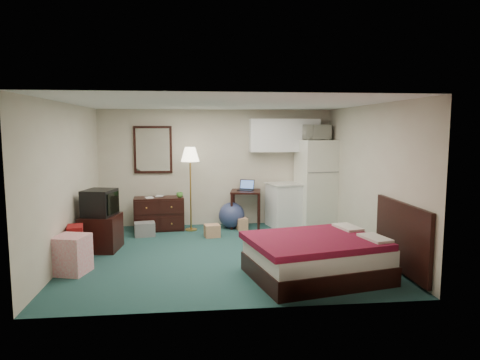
{
  "coord_description": "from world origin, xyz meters",
  "views": [
    {
      "loc": [
        -0.5,
        -7.0,
        2.1
      ],
      "look_at": [
        0.28,
        0.11,
        1.23
      ],
      "focal_mm": 32.0,
      "sensor_mm": 36.0,
      "label": 1
    }
  ],
  "objects": [
    {
      "name": "file_bin",
      "position": [
        -1.47,
        1.35,
        0.14
      ],
      "size": [
        0.43,
        0.35,
        0.27
      ],
      "primitive_type": null,
      "rotation": [
        0.0,
        0.0,
        0.17
      ],
      "color": "gray",
      "rests_on": "floor"
    },
    {
      "name": "tv_stand",
      "position": [
        -2.11,
        0.46,
        0.3
      ],
      "size": [
        0.68,
        0.73,
        0.61
      ],
      "primitive_type": null,
      "rotation": [
        0.0,
        0.0,
        -0.11
      ],
      "color": "black",
      "rests_on": "floor"
    },
    {
      "name": "book_a",
      "position": [
        -1.48,
        1.72,
        0.8
      ],
      "size": [
        0.16,
        0.06,
        0.22
      ],
      "primitive_type": "imported",
      "rotation": [
        0.0,
        0.0,
        0.27
      ],
      "color": "tan",
      "rests_on": "dresser"
    },
    {
      "name": "bed",
      "position": [
        1.21,
        -1.3,
        0.29
      ],
      "size": [
        2.04,
        1.74,
        0.57
      ],
      "primitive_type": null,
      "rotation": [
        0.0,
        0.0,
        0.21
      ],
      "color": "maroon",
      "rests_on": "floor"
    },
    {
      "name": "mug",
      "position": [
        -0.79,
        1.76,
        0.76
      ],
      "size": [
        0.17,
        0.15,
        0.13
      ],
      "primitive_type": "imported",
      "rotation": [
        0.0,
        0.0,
        0.42
      ],
      "color": "#4F9438",
      "rests_on": "dresser"
    },
    {
      "name": "kitchen_counter",
      "position": [
        1.53,
        1.91,
        0.45
      ],
      "size": [
        0.96,
        0.81,
        0.91
      ],
      "primitive_type": null,
      "rotation": [
        0.0,
        0.0,
        0.25
      ],
      "color": "white",
      "rests_on": "floor"
    },
    {
      "name": "suitcase",
      "position": [
        -2.35,
        -0.23,
        0.3
      ],
      "size": [
        0.3,
        0.4,
        0.59
      ],
      "primitive_type": null,
      "rotation": [
        0.0,
        0.0,
        0.21
      ],
      "color": "maroon",
      "rests_on": "floor"
    },
    {
      "name": "laptop",
      "position": [
        0.6,
        1.92,
        0.89
      ],
      "size": [
        0.39,
        0.36,
        0.22
      ],
      "primitive_type": null,
      "rotation": [
        0.0,
        0.0,
        -0.4
      ],
      "color": "black",
      "rests_on": "desk"
    },
    {
      "name": "dresser",
      "position": [
        -1.22,
        1.84,
        0.34
      ],
      "size": [
        1.04,
        0.54,
        0.69
      ],
      "primitive_type": null,
      "rotation": [
        0.0,
        0.0,
        0.08
      ],
      "color": "black",
      "rests_on": "floor"
    },
    {
      "name": "floor_lamp",
      "position": [
        -0.57,
        1.74,
        0.86
      ],
      "size": [
        0.45,
        0.45,
        1.72
      ],
      "primitive_type": null,
      "rotation": [
        0.0,
        0.0,
        -0.25
      ],
      "color": "gold",
      "rests_on": "floor"
    },
    {
      "name": "mirror",
      "position": [
        -1.35,
        2.22,
        1.65
      ],
      "size": [
        0.8,
        0.06,
        1.0
      ],
      "primitive_type": null,
      "color": "white",
      "rests_on": "walls"
    },
    {
      "name": "headboard",
      "position": [
        2.46,
        -1.3,
        0.55
      ],
      "size": [
        0.06,
        1.56,
        1.0
      ],
      "primitive_type": null,
      "color": "black",
      "rests_on": "walls"
    },
    {
      "name": "exercise_ball",
      "position": [
        0.29,
        1.84,
        0.27
      ],
      "size": [
        0.62,
        0.62,
        0.55
      ],
      "primitive_type": "sphere",
      "rotation": [
        0.0,
        0.0,
        -0.15
      ],
      "color": "navy",
      "rests_on": "floor"
    },
    {
      "name": "floor",
      "position": [
        0.0,
        0.0,
        0.0
      ],
      "size": [
        5.0,
        4.5,
        0.01
      ],
      "primitive_type": "cube",
      "color": "#173537",
      "rests_on": "ground"
    },
    {
      "name": "cardboard_box_a",
      "position": [
        -0.16,
        1.14,
        0.12
      ],
      "size": [
        0.32,
        0.29,
        0.24
      ],
      "primitive_type": null,
      "rotation": [
        0.0,
        0.0,
        0.17
      ],
      "color": "tan",
      "rests_on": "floor"
    },
    {
      "name": "desk",
      "position": [
        0.6,
        1.93,
        0.39
      ],
      "size": [
        0.72,
        0.72,
        0.79
      ],
      "primitive_type": null,
      "rotation": [
        0.0,
        0.0,
        -0.17
      ],
      "color": "black",
      "rests_on": "floor"
    },
    {
      "name": "ceiling",
      "position": [
        0.0,
        0.0,
        2.5
      ],
      "size": [
        5.0,
        4.5,
        0.01
      ],
      "primitive_type": "cube",
      "color": "beige",
      "rests_on": "walls"
    },
    {
      "name": "book_b",
      "position": [
        -1.29,
        1.93,
        0.79
      ],
      "size": [
        0.16,
        0.04,
        0.21
      ],
      "primitive_type": "imported",
      "rotation": [
        0.0,
        0.0,
        -0.11
      ],
      "color": "tan",
      "rests_on": "dresser"
    },
    {
      "name": "walls",
      "position": [
        0.0,
        0.0,
        1.25
      ],
      "size": [
        5.01,
        4.51,
        2.5
      ],
      "color": "beige",
      "rests_on": "floor"
    },
    {
      "name": "microwave",
      "position": [
        2.09,
        1.92,
        2.05
      ],
      "size": [
        0.63,
        0.42,
        0.39
      ],
      "primitive_type": "imported",
      "rotation": [
        0.0,
        0.0,
        0.19
      ],
      "color": "white",
      "rests_on": "fridge"
    },
    {
      "name": "upper_cabinets",
      "position": [
        1.45,
        2.08,
        1.95
      ],
      "size": [
        1.5,
        0.35,
        0.7
      ],
      "primitive_type": null,
      "color": "white",
      "rests_on": "walls"
    },
    {
      "name": "fridge",
      "position": [
        2.13,
        1.88,
        0.93
      ],
      "size": [
        0.86,
        0.86,
        1.86
      ],
      "primitive_type": null,
      "rotation": [
        0.0,
        0.0,
        0.14
      ],
      "color": "white",
      "rests_on": "floor"
    },
    {
      "name": "crt_tv",
      "position": [
        -2.11,
        0.44,
        0.84
      ],
      "size": [
        0.61,
        0.64,
        0.45
      ],
      "primitive_type": null,
      "rotation": [
        0.0,
        0.0,
        -0.26
      ],
      "color": "black",
      "rests_on": "tv_stand"
    },
    {
      "name": "retail_box",
      "position": [
        -2.28,
        -0.74,
        0.28
      ],
      "size": [
        0.55,
        0.55,
        0.56
      ],
      "primitive_type": null,
      "rotation": [
        0.0,
        0.0,
        -0.27
      ],
      "color": "silver",
      "rests_on": "floor"
    },
    {
      "name": "cardboard_box_b",
      "position": [
        0.49,
        1.67,
        0.12
      ],
      "size": [
        0.24,
        0.27,
        0.25
      ],
      "primitive_type": null,
      "rotation": [
        0.0,
        0.0,
        0.15
      ],
      "color": "tan",
      "rests_on": "floor"
    }
  ]
}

